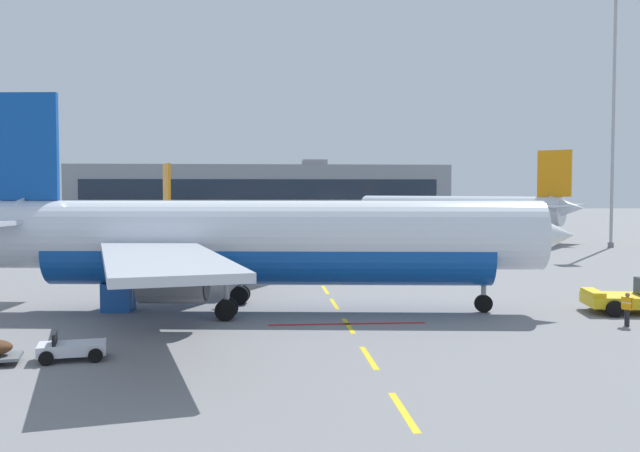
{
  "coord_description": "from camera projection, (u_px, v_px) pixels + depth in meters",
  "views": [
    {
      "loc": [
        13.68,
        -13.52,
        6.78
      ],
      "look_at": [
        17.45,
        32.11,
        4.47
      ],
      "focal_mm": 39.98,
      "sensor_mm": 36.0,
      "label": 1
    }
  ],
  "objects": [
    {
      "name": "ground",
      "position": [
        598.0,
        277.0,
        55.78
      ],
      "size": [
        400.0,
        400.0,
        0.0
      ],
      "primitive_type": "plane",
      "color": "slate"
    },
    {
      "name": "apron_paint_markings",
      "position": [
        322.0,
        285.0,
        50.63
      ],
      "size": [
        8.0,
        92.81,
        0.01
      ],
      "color": "yellow",
      "rests_on": "ground"
    },
    {
      "name": "airliner_foreground",
      "position": [
        259.0,
        241.0,
        39.6
      ],
      "size": [
        34.82,
        34.43,
        12.2
      ],
      "color": "silver",
      "rests_on": "ground"
    },
    {
      "name": "airliner_mid_left",
      "position": [
        459.0,
        212.0,
        96.34
      ],
      "size": [
        28.96,
        27.26,
        11.74
      ],
      "color": "silver",
      "rests_on": "ground"
    },
    {
      "name": "airliner_far_right",
      "position": [
        153.0,
        221.0,
        84.4
      ],
      "size": [
        26.03,
        26.81,
        9.55
      ],
      "color": "white",
      "rests_on": "ground"
    },
    {
      "name": "ground_crew_worker",
      "position": [
        627.0,
        307.0,
        35.42
      ],
      "size": [
        0.48,
        0.61,
        1.68
      ],
      "color": "#232328",
      "rests_on": "ground"
    },
    {
      "name": "uld_cargo_container",
      "position": [
        118.0,
        297.0,
        39.94
      ],
      "size": [
        1.72,
        1.69,
        1.6
      ],
      "color": "#194C9E",
      "rests_on": "ground"
    },
    {
      "name": "apron_light_mast_far",
      "position": [
        614.0,
        92.0,
        83.2
      ],
      "size": [
        1.8,
        1.8,
        30.08
      ],
      "color": "slate",
      "rests_on": "ground"
    },
    {
      "name": "terminal_satellite",
      "position": [
        261.0,
        192.0,
        174.25
      ],
      "size": [
        87.98,
        26.43,
        14.25
      ],
      "color": "gray",
      "rests_on": "ground"
    }
  ]
}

